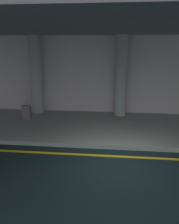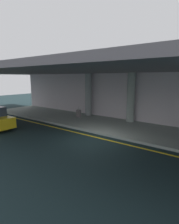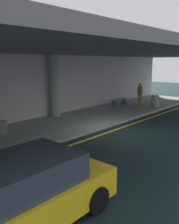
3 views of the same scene
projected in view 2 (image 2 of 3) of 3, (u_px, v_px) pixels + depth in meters
name	position (u px, v px, depth m)	size (l,w,h in m)	color
ground_plane	(93.00, 140.00, 10.13)	(60.00, 60.00, 0.00)	black
sidewalk	(119.00, 127.00, 12.53)	(26.00, 4.20, 0.15)	gray
lane_stripe_yellow	(98.00, 138.00, 10.51)	(26.00, 0.14, 0.01)	yellow
support_column_far_left	(88.00, 95.00, 15.86)	(0.57, 0.57, 3.65)	gray
support_column_left_mid	(131.00, 98.00, 13.47)	(0.57, 0.57, 3.65)	gray
ceiling_overhang	(117.00, 69.00, 11.43)	(28.00, 13.20, 0.30)	slate
terminal_back_wall	(134.00, 98.00, 13.95)	(26.00, 0.30, 3.80)	#BCB3B9
suitcase_upright_primary	(79.00, 113.00, 15.34)	(0.36, 0.22, 0.90)	#615A5C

